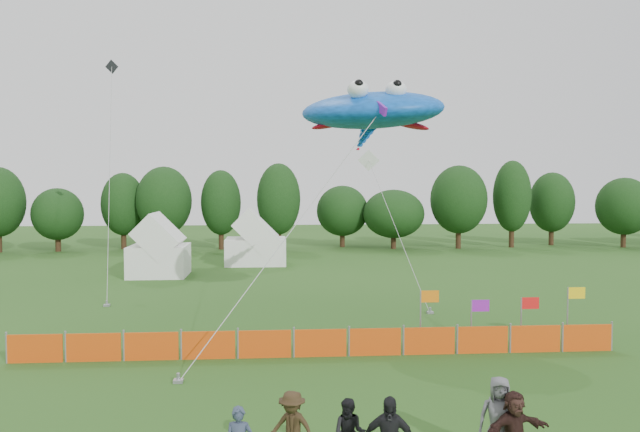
{
  "coord_description": "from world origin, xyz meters",
  "views": [
    {
      "loc": [
        -1.53,
        -14.21,
        6.26
      ],
      "look_at": [
        0.0,
        6.0,
        5.2
      ],
      "focal_mm": 35.0,
      "sensor_mm": 36.0,
      "label": 1
    }
  ],
  "objects": [
    {
      "name": "treeline",
      "position": [
        1.61,
        44.93,
        4.18
      ],
      "size": [
        104.57,
        8.78,
        8.36
      ],
      "color": "#382314",
      "rests_on": "ground"
    },
    {
      "name": "tent_left",
      "position": [
        -9.22,
        28.45,
        1.72
      ],
      "size": [
        3.86,
        3.86,
        3.41
      ],
      "color": "white",
      "rests_on": "ground"
    },
    {
      "name": "tent_right",
      "position": [
        -2.85,
        34.02,
        1.67
      ],
      "size": [
        4.69,
        3.75,
        3.31
      ],
      "color": "white",
      "rests_on": "ground"
    },
    {
      "name": "barrier_fence",
      "position": [
        0.16,
        7.95,
        0.5
      ],
      "size": [
        21.9,
        0.06,
        1.0
      ],
      "color": "#D2440B",
      "rests_on": "ground"
    },
    {
      "name": "flag_row",
      "position": [
        7.16,
        8.9,
        1.39
      ],
      "size": [
        6.73,
        0.61,
        2.23
      ],
      "color": "gray",
      "rests_on": "ground"
    },
    {
      "name": "spectator_c",
      "position": [
        -1.13,
        -0.69,
        0.84
      ],
      "size": [
        1.25,
        1.05,
        1.68
      ],
      "primitive_type": "imported",
      "rotation": [
        0.0,
        0.0,
        -0.47
      ],
      "color": "#312313",
      "rests_on": "ground"
    },
    {
      "name": "spectator_e",
      "position": [
        3.56,
        -0.71,
        0.95
      ],
      "size": [
        1.03,
        0.79,
        1.9
      ],
      "primitive_type": "imported",
      "rotation": [
        0.0,
        0.0,
        -0.21
      ],
      "color": "#56555B",
      "rests_on": "ground"
    },
    {
      "name": "spectator_f",
      "position": [
        3.74,
        -1.15,
        0.85
      ],
      "size": [
        1.66,
        0.92,
        1.71
      ],
      "primitive_type": "imported",
      "rotation": [
        0.0,
        0.0,
        0.28
      ],
      "color": "black",
      "rests_on": "ground"
    },
    {
      "name": "stingray_kite",
      "position": [
        2.9,
        13.85,
        9.47
      ],
      "size": [
        11.55,
        16.79,
        10.67
      ],
      "color": "blue",
      "rests_on": "ground"
    },
    {
      "name": "small_kite_white",
      "position": [
        4.83,
        22.02,
        5.77
      ],
      "size": [
        2.38,
        9.72,
        8.38
      ],
      "color": "white",
      "rests_on": "ground"
    },
    {
      "name": "small_kite_dark",
      "position": [
        -11.4,
        24.74,
        8.53
      ],
      "size": [
        2.94,
        11.46,
        14.6
      ],
      "color": "black",
      "rests_on": "ground"
    }
  ]
}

